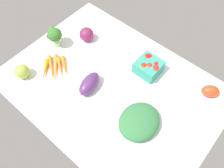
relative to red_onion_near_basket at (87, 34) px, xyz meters
The scene contains 9 objects.
tablecloth 34.61cm from the red_onion_near_basket, 25.20° to the right, with size 104.00×76.00×2.00cm, color white.
red_onion_near_basket is the anchor object (origin of this frame).
leafy_greens_clump 57.55cm from the red_onion_near_basket, 22.69° to the right, with size 17.02×19.87×6.38cm, color #327240.
eggplant 32.18cm from the red_onion_near_basket, 43.86° to the right, with size 14.02×7.06×7.06cm, color #562D69.
broccoli_head 17.18cm from the red_onion_near_basket, 125.65° to the right, with size 8.70×8.65×11.92cm.
berry_basket 39.16cm from the red_onion_near_basket, ahead, with size 11.98×11.98×7.88cm.
heirloom_tomato_green 39.40cm from the red_onion_near_basket, 100.17° to the right, with size 7.48×7.48×7.48cm, color #9BB442.
roma_tomato 70.39cm from the red_onion_near_basket, 10.01° to the left, with size 8.43×5.78×5.78cm, color red.
carrot_bunch 26.51cm from the red_onion_near_basket, 85.27° to the right, with size 18.16×18.59×2.87cm.
Camera 1 is at (39.89, -46.61, 100.39)cm, focal length 37.68 mm.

